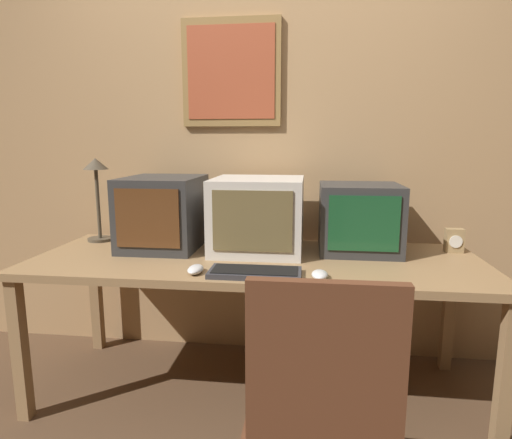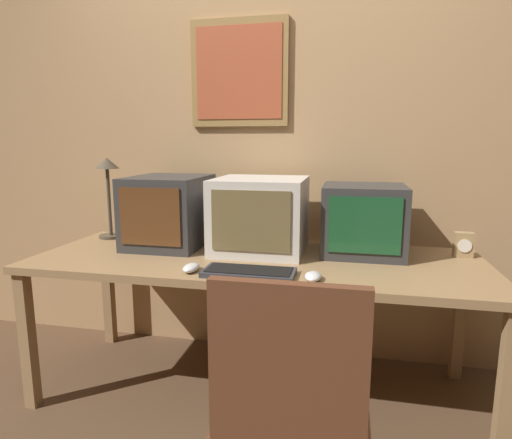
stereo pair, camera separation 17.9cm
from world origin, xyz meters
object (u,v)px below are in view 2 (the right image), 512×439
at_px(mouse_near_keyboard, 313,276).
at_px(mouse_far_corner, 191,268).
at_px(desk_clock, 464,245).
at_px(monitor_right, 363,220).
at_px(monitor_center, 261,215).
at_px(keyboard_main, 249,272).
at_px(desk_lamp, 108,181).
at_px(monitor_left, 169,211).

distance_m(mouse_near_keyboard, mouse_far_corner, 0.52).
xyz_separation_m(mouse_far_corner, desk_clock, (1.21, 0.51, 0.04)).
bearing_deg(monitor_right, mouse_far_corner, -147.03).
bearing_deg(mouse_far_corner, desk_clock, 22.72).
height_order(monitor_center, desk_clock, monitor_center).
bearing_deg(monitor_center, desk_clock, 4.52).
bearing_deg(keyboard_main, monitor_right, 44.78).
relative_size(mouse_far_corner, desk_lamp, 0.25).
distance_m(keyboard_main, mouse_far_corner, 0.26).
height_order(monitor_left, keyboard_main, monitor_left).
relative_size(keyboard_main, mouse_far_corner, 3.38).
relative_size(monitor_center, desk_clock, 3.82).
height_order(monitor_left, desk_clock, monitor_left).
bearing_deg(monitor_center, desk_lamp, 173.16).
bearing_deg(mouse_near_keyboard, monitor_right, 66.96).
height_order(monitor_center, keyboard_main, monitor_center).
height_order(keyboard_main, desk_clock, desk_clock).
xyz_separation_m(desk_clock, desk_lamp, (-1.91, 0.03, 0.27)).
xyz_separation_m(monitor_center, keyboard_main, (0.04, -0.42, -0.17)).
bearing_deg(desk_clock, mouse_far_corner, -157.28).
relative_size(monitor_left, mouse_near_keyboard, 4.28).
height_order(desk_clock, desk_lamp, desk_lamp).
distance_m(monitor_right, mouse_far_corner, 0.88).
distance_m(monitor_right, mouse_near_keyboard, 0.54).
height_order(monitor_center, mouse_near_keyboard, monitor_center).
distance_m(monitor_right, desk_clock, 0.49).
relative_size(monitor_right, desk_lamp, 0.85).
bearing_deg(mouse_near_keyboard, mouse_far_corner, 179.12).
bearing_deg(desk_clock, monitor_right, -176.06).
relative_size(monitor_left, desk_lamp, 1.01).
relative_size(monitor_center, desk_lamp, 1.00).
relative_size(monitor_right, desk_clock, 3.26).
xyz_separation_m(monitor_right, keyboard_main, (-0.47, -0.47, -0.16)).
distance_m(monitor_left, mouse_near_keyboard, 0.94).
relative_size(keyboard_main, desk_clock, 3.18).
xyz_separation_m(monitor_right, mouse_near_keyboard, (-0.20, -0.48, -0.16)).
height_order(monitor_right, mouse_near_keyboard, monitor_right).
relative_size(mouse_far_corner, desk_clock, 0.94).
xyz_separation_m(keyboard_main, desk_lamp, (-0.96, 0.53, 0.32)).
height_order(monitor_center, mouse_far_corner, monitor_center).
bearing_deg(mouse_near_keyboard, desk_clock, 36.94).
bearing_deg(desk_clock, keyboard_main, -152.16).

